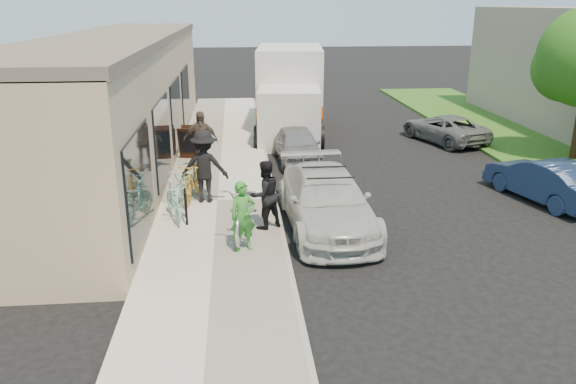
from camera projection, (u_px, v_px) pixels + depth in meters
name	position (u px, v px, depth m)	size (l,w,h in m)	color
ground	(305.00, 248.00, 12.50)	(120.00, 120.00, 0.00)	black
sidewalk	(218.00, 203.00, 15.13)	(3.00, 34.00, 0.15)	beige
curb	(275.00, 201.00, 15.27)	(0.12, 34.00, 0.13)	gray
storefront	(122.00, 99.00, 18.90)	(3.60, 20.00, 4.22)	tan
bike_rack	(186.00, 203.00, 13.51)	(0.11, 0.55, 0.78)	black
sandwich_board	(189.00, 142.00, 19.06)	(0.75, 0.76, 1.07)	black
sedan_white	(326.00, 200.00, 13.47)	(2.13, 4.84, 1.42)	#B9B9B5
sedan_silver	(297.00, 145.00, 19.06)	(1.41, 3.51, 1.20)	gray
moving_truck	(290.00, 95.00, 23.52)	(3.31, 7.22, 3.44)	silver
far_car_blue	(544.00, 180.00, 15.37)	(1.25, 3.57, 1.18)	#19294B
far_car_gray	(444.00, 128.00, 21.93)	(1.77, 3.84, 1.07)	#5A5D5F
tandem_bike	(244.00, 208.00, 12.74)	(0.83, 2.38, 1.25)	silver
woman_rider	(243.00, 216.00, 11.84)	(0.56, 0.36, 1.52)	#34862C
man_standing	(265.00, 195.00, 13.02)	(0.79, 0.62, 1.63)	black
cruiser_bike_a	(173.00, 201.00, 13.62)	(0.45, 1.58, 0.95)	#8ED3C1
cruiser_bike_b	(185.00, 184.00, 14.91)	(0.63, 1.79, 0.94)	#8ED3C1
cruiser_bike_c	(192.00, 180.00, 14.97)	(0.51, 1.81, 1.09)	#BF8C2C
bystander_a	(204.00, 167.00, 14.72)	(1.24, 0.71, 1.92)	black
bystander_b	(201.00, 140.00, 17.71)	(1.08, 0.45, 1.85)	brown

